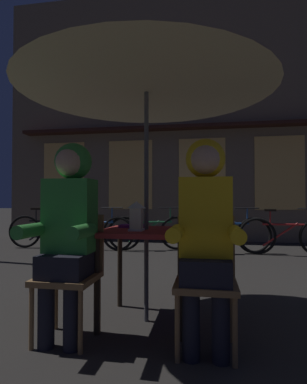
# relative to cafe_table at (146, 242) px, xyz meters

# --- Properties ---
(ground_plane) EXTENTS (60.00, 60.00, 0.00)m
(ground_plane) POSITION_rel_cafe_table_xyz_m (0.00, 0.00, -0.64)
(ground_plane) COLOR #2D2B28
(cafe_table) EXTENTS (0.72, 0.72, 0.74)m
(cafe_table) POSITION_rel_cafe_table_xyz_m (0.00, 0.00, 0.00)
(cafe_table) COLOR maroon
(cafe_table) RESTS_ON ground_plane
(patio_umbrella) EXTENTS (2.10, 2.10, 2.31)m
(patio_umbrella) POSITION_rel_cafe_table_xyz_m (0.00, 0.00, 1.42)
(patio_umbrella) COLOR #4C4C51
(patio_umbrella) RESTS_ON ground_plane
(lantern) EXTENTS (0.11, 0.11, 0.23)m
(lantern) POSITION_rel_cafe_table_xyz_m (-0.06, -0.12, 0.22)
(lantern) COLOR white
(lantern) RESTS_ON cafe_table
(chair_left) EXTENTS (0.40, 0.40, 0.87)m
(chair_left) POSITION_rel_cafe_table_xyz_m (-0.48, -0.37, -0.15)
(chair_left) COLOR olive
(chair_left) RESTS_ON ground_plane
(chair_right) EXTENTS (0.40, 0.40, 0.87)m
(chair_right) POSITION_rel_cafe_table_xyz_m (0.48, -0.37, -0.15)
(chair_right) COLOR olive
(chair_right) RESTS_ON ground_plane
(person_left_hooded) EXTENTS (0.45, 0.56, 1.40)m
(person_left_hooded) POSITION_rel_cafe_table_xyz_m (-0.48, -0.43, 0.21)
(person_left_hooded) COLOR black
(person_left_hooded) RESTS_ON ground_plane
(person_right_hooded) EXTENTS (0.45, 0.56, 1.40)m
(person_right_hooded) POSITION_rel_cafe_table_xyz_m (0.48, -0.43, 0.21)
(person_right_hooded) COLOR black
(person_right_hooded) RESTS_ON ground_plane
(shopfront_building) EXTENTS (10.00, 0.93, 6.20)m
(shopfront_building) POSITION_rel_cafe_table_xyz_m (0.36, 5.40, 2.45)
(shopfront_building) COLOR #6B5B4C
(shopfront_building) RESTS_ON ground_plane
(bicycle_nearest) EXTENTS (1.66, 0.36, 0.84)m
(bicycle_nearest) POSITION_rel_cafe_table_xyz_m (-2.70, 3.50, -0.29)
(bicycle_nearest) COLOR black
(bicycle_nearest) RESTS_ON ground_plane
(bicycle_second) EXTENTS (1.68, 0.23, 0.84)m
(bicycle_second) POSITION_rel_cafe_table_xyz_m (-1.72, 3.40, -0.29)
(bicycle_second) COLOR black
(bicycle_second) RESTS_ON ground_plane
(bicycle_third) EXTENTS (1.64, 0.46, 0.84)m
(bicycle_third) POSITION_rel_cafe_table_xyz_m (-0.61, 3.55, -0.29)
(bicycle_third) COLOR black
(bicycle_third) RESTS_ON ground_plane
(bicycle_fourth) EXTENTS (1.66, 0.34, 0.84)m
(bicycle_fourth) POSITION_rel_cafe_table_xyz_m (0.82, 3.40, -0.29)
(bicycle_fourth) COLOR black
(bicycle_fourth) RESTS_ON ground_plane
(bicycle_fifth) EXTENTS (1.68, 0.15, 0.84)m
(bicycle_fifth) POSITION_rel_cafe_table_xyz_m (1.87, 3.35, -0.29)
(bicycle_fifth) COLOR black
(bicycle_fifth) RESTS_ON ground_plane
(book) EXTENTS (0.20, 0.14, 0.02)m
(book) POSITION_rel_cafe_table_xyz_m (-0.17, 0.18, 0.11)
(book) COLOR #661E7A
(book) RESTS_ON cafe_table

